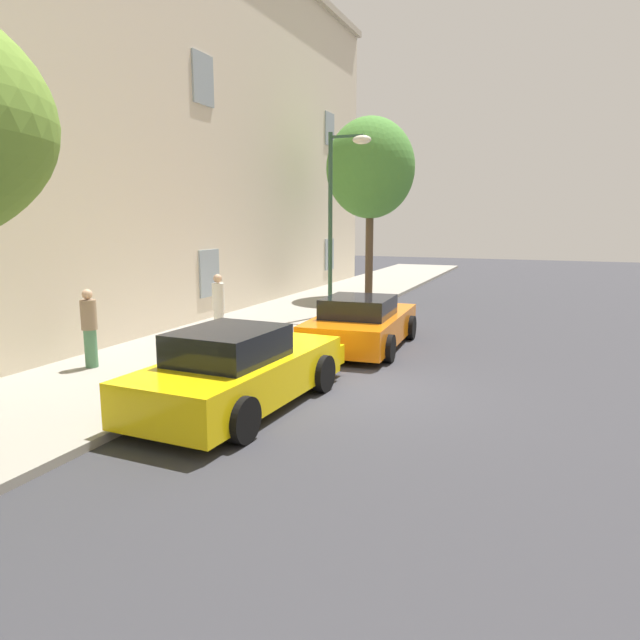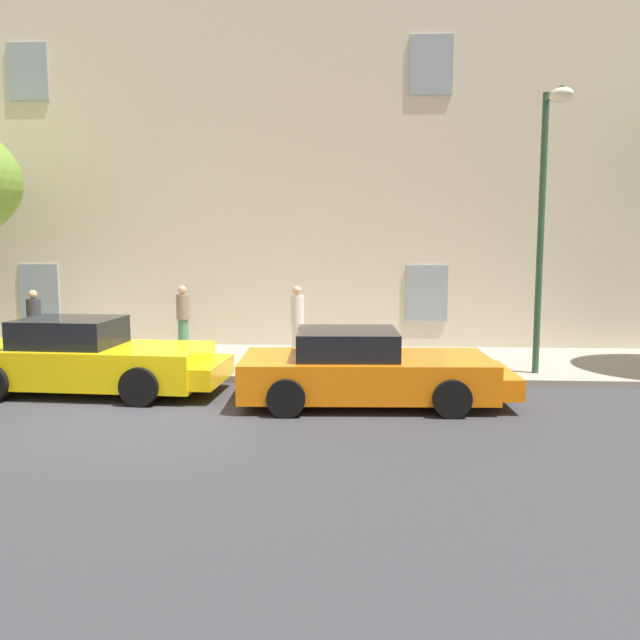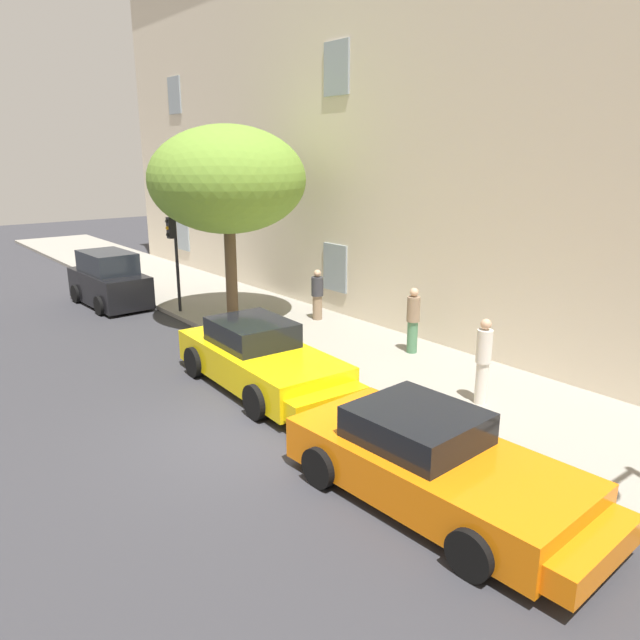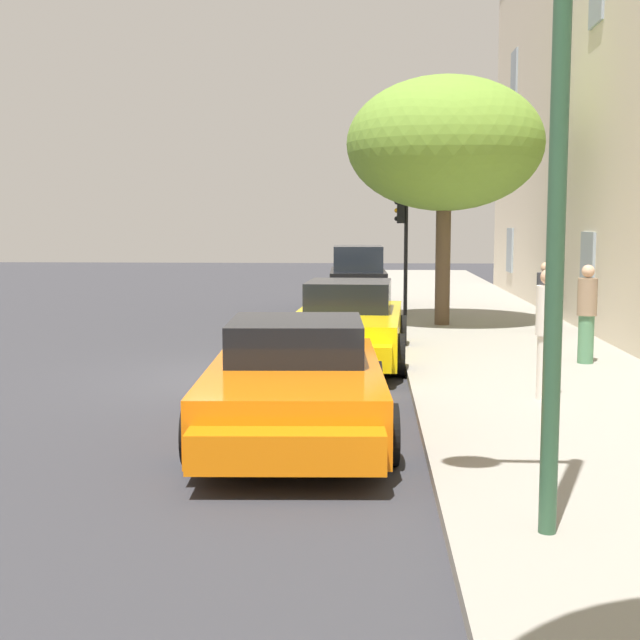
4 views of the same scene
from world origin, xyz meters
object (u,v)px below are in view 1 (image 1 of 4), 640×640
sportscar_red_lead (245,369)px  pedestrian_bystander (219,308)px  tree_near_kerb (370,169)px  pedestrian_admiring (89,327)px  street_lamp (342,191)px  sportscar_yellow_flank (363,323)px

sportscar_red_lead → pedestrian_bystander: pedestrian_bystander is taller
tree_near_kerb → pedestrian_admiring: bearing=170.7°
tree_near_kerb → street_lamp: bearing=-173.3°
street_lamp → pedestrian_admiring: size_ratio=3.46×
sportscar_yellow_flank → tree_near_kerb: size_ratio=0.70×
pedestrian_bystander → pedestrian_admiring: bearing=157.4°
pedestrian_admiring → street_lamp: bearing=-18.0°
pedestrian_bystander → tree_near_kerb: bearing=-4.9°
sportscar_red_lead → sportscar_yellow_flank: (5.49, -0.48, -0.05)m
sportscar_yellow_flank → street_lamp: (3.54, 1.88, 3.59)m
sportscar_red_lead → tree_near_kerb: (13.88, 1.97, 4.64)m
sportscar_red_lead → tree_near_kerb: 14.77m
sportscar_red_lead → pedestrian_admiring: 4.20m
street_lamp → pedestrian_bystander: 6.31m
sportscar_yellow_flank → tree_near_kerb: (8.39, 2.45, 4.69)m
sportscar_red_lead → street_lamp: bearing=8.8°
sportscar_red_lead → tree_near_kerb: tree_near_kerb is taller
sportscar_red_lead → sportscar_yellow_flank: bearing=-5.0°
sportscar_red_lead → sportscar_yellow_flank: sportscar_red_lead is taller
sportscar_yellow_flank → pedestrian_bystander: 3.79m
tree_near_kerb → street_lamp: (-4.85, -0.57, -1.10)m
sportscar_yellow_flank → pedestrian_bystander: (-1.76, 3.32, 0.48)m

